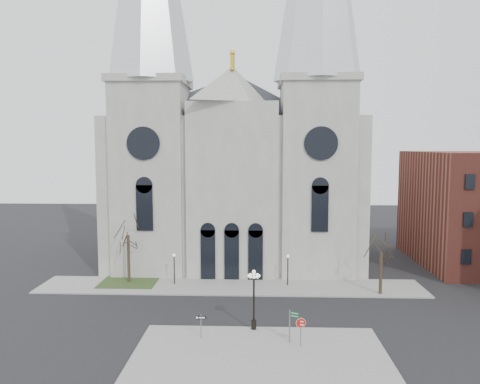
{
  "coord_description": "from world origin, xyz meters",
  "views": [
    {
      "loc": [
        2.77,
        -36.62,
        14.76
      ],
      "look_at": [
        1.11,
        8.0,
        10.32
      ],
      "focal_mm": 35.0,
      "sensor_mm": 36.0,
      "label": 1
    }
  ],
  "objects_px": {
    "stop_sign": "(301,326)",
    "street_name_sign": "(291,324)",
    "one_way_sign": "(201,322)",
    "globe_lamp": "(254,292)"
  },
  "relations": [
    {
      "from": "street_name_sign",
      "to": "stop_sign",
      "type": "bearing_deg",
      "value": -15.8
    },
    {
      "from": "stop_sign",
      "to": "street_name_sign",
      "type": "distance_m",
      "value": 0.91
    },
    {
      "from": "stop_sign",
      "to": "street_name_sign",
      "type": "height_order",
      "value": "street_name_sign"
    },
    {
      "from": "stop_sign",
      "to": "globe_lamp",
      "type": "bearing_deg",
      "value": 150.23
    },
    {
      "from": "stop_sign",
      "to": "one_way_sign",
      "type": "xyz_separation_m",
      "value": [
        -7.45,
        1.16,
        -0.28
      ]
    },
    {
      "from": "one_way_sign",
      "to": "stop_sign",
      "type": "bearing_deg",
      "value": -11.66
    },
    {
      "from": "stop_sign",
      "to": "globe_lamp",
      "type": "relative_size",
      "value": 0.45
    },
    {
      "from": "one_way_sign",
      "to": "street_name_sign",
      "type": "height_order",
      "value": "street_name_sign"
    },
    {
      "from": "globe_lamp",
      "to": "street_name_sign",
      "type": "bearing_deg",
      "value": -42.26
    },
    {
      "from": "stop_sign",
      "to": "one_way_sign",
      "type": "distance_m",
      "value": 7.55
    }
  ]
}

